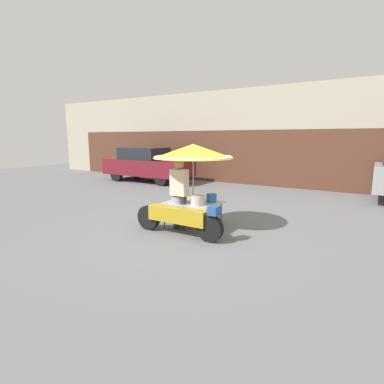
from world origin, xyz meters
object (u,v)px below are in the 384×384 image
(potted_plant, at_px, (114,165))
(parked_car, at_px, (147,164))
(vendor_motorcycle_cart, at_px, (191,165))
(vendor_person, at_px, (179,191))

(potted_plant, bearing_deg, parked_car, -18.95)
(vendor_motorcycle_cart, height_order, parked_car, vendor_motorcycle_cart)
(vendor_motorcycle_cart, bearing_deg, vendor_person, -138.27)
(vendor_motorcycle_cart, distance_m, vendor_person, 0.64)
(parked_car, xyz_separation_m, potted_plant, (-3.43, 1.18, -0.27))
(vendor_person, height_order, potted_plant, vendor_person)
(parked_car, bearing_deg, potted_plant, 161.05)
(vendor_person, bearing_deg, parked_car, 135.42)
(vendor_motorcycle_cart, relative_size, potted_plant, 2.23)
(parked_car, distance_m, potted_plant, 3.64)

